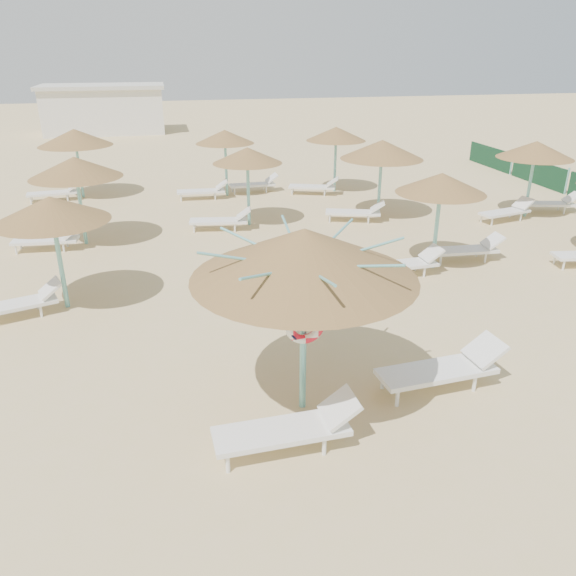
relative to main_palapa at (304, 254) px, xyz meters
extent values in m
plane|color=tan|center=(0.29, 0.13, -2.77)|extent=(120.00, 120.00, 0.00)
cylinder|color=#6BBAB8|center=(0.00, 0.00, -1.44)|extent=(0.11, 0.11, 2.67)
cone|color=olive|center=(0.00, 0.00, 0.01)|extent=(3.56, 3.56, 0.80)
cylinder|color=#6BBAB8|center=(0.00, 0.00, -0.26)|extent=(0.20, 0.20, 0.12)
cylinder|color=#6BBAB8|center=(0.82, 0.00, -0.03)|extent=(1.61, 0.04, 0.40)
cylinder|color=#6BBAB8|center=(0.58, 0.58, -0.03)|extent=(1.17, 1.17, 0.40)
cylinder|color=#6BBAB8|center=(0.00, 0.82, -0.03)|extent=(0.04, 1.61, 0.40)
cylinder|color=#6BBAB8|center=(-0.58, 0.58, -0.03)|extent=(1.17, 1.17, 0.40)
cylinder|color=#6BBAB8|center=(-0.82, 0.00, -0.03)|extent=(1.61, 0.04, 0.40)
cylinder|color=#6BBAB8|center=(-0.58, -0.58, -0.03)|extent=(1.17, 1.17, 0.40)
cylinder|color=#6BBAB8|center=(0.00, -0.82, -0.03)|extent=(0.04, 1.61, 0.40)
cylinder|color=#6BBAB8|center=(0.58, -0.58, -0.03)|extent=(1.17, 1.17, 0.40)
torus|color=red|center=(0.00, -0.10, -1.16)|extent=(0.65, 0.15, 0.65)
cylinder|color=white|center=(-1.44, -1.35, -2.62)|extent=(0.07, 0.07, 0.30)
cylinder|color=white|center=(-1.47, -0.81, -2.62)|extent=(0.07, 0.07, 0.30)
cylinder|color=white|center=(0.02, -1.29, -2.62)|extent=(0.07, 0.07, 0.30)
cylinder|color=white|center=(0.00, -0.74, -2.62)|extent=(0.07, 0.07, 0.30)
cube|color=white|center=(-0.59, -1.04, -2.43)|extent=(2.09, 0.77, 0.09)
cube|color=white|center=(0.34, -1.00, -2.17)|extent=(0.56, 0.68, 0.40)
cylinder|color=white|center=(1.59, -0.35, -2.62)|extent=(0.07, 0.07, 0.32)
cylinder|color=white|center=(1.54, 0.22, -2.62)|extent=(0.07, 0.07, 0.32)
cylinder|color=white|center=(3.11, -0.22, -2.62)|extent=(0.07, 0.07, 0.32)
cylinder|color=white|center=(3.06, 0.34, -2.62)|extent=(0.07, 0.07, 0.32)
cube|color=white|center=(2.47, 0.01, -2.41)|extent=(2.20, 0.88, 0.09)
cube|color=white|center=(3.43, 0.09, -2.14)|extent=(0.60, 0.72, 0.41)
cylinder|color=#6BBAB8|center=(-4.50, 5.10, -1.62)|extent=(0.11, 0.11, 2.30)
cone|color=olive|center=(-4.50, 5.10, -0.39)|extent=(2.52, 2.52, 0.57)
cylinder|color=#6BBAB8|center=(-4.50, 5.10, -0.62)|extent=(0.20, 0.20, 0.12)
cylinder|color=white|center=(-5.00, 4.64, -2.63)|extent=(0.06, 0.06, 0.28)
cylinder|color=white|center=(-5.15, 5.11, -2.63)|extent=(0.06, 0.06, 0.28)
cube|color=white|center=(-5.60, 4.70, -2.45)|extent=(2.00, 1.19, 0.08)
cube|color=white|center=(-4.79, 4.97, -2.21)|extent=(0.65, 0.72, 0.36)
cylinder|color=#6BBAB8|center=(-4.56, 9.86, -1.62)|extent=(0.11, 0.11, 2.30)
cone|color=olive|center=(-4.56, 9.86, -0.38)|extent=(2.73, 2.73, 0.61)
cylinder|color=#6BBAB8|center=(-4.56, 9.86, -0.62)|extent=(0.20, 0.20, 0.12)
cylinder|color=white|center=(-6.47, 9.26, -2.63)|extent=(0.06, 0.06, 0.28)
cylinder|color=white|center=(-6.44, 9.76, -2.63)|extent=(0.06, 0.06, 0.28)
cylinder|color=white|center=(-5.13, 9.17, -2.63)|extent=(0.06, 0.06, 0.28)
cylinder|color=white|center=(-5.10, 9.67, -2.63)|extent=(0.06, 0.06, 0.28)
cube|color=white|center=(-5.66, 9.46, -2.45)|extent=(1.94, 0.74, 0.08)
cube|color=white|center=(-4.81, 9.41, -2.21)|extent=(0.52, 0.63, 0.36)
cylinder|color=#6BBAB8|center=(-5.31, 16.06, -1.62)|extent=(0.11, 0.11, 2.30)
cone|color=olive|center=(-5.31, 16.06, -0.38)|extent=(2.87, 2.87, 0.65)
cylinder|color=#6BBAB8|center=(-5.31, 16.06, -0.62)|extent=(0.20, 0.20, 0.12)
cylinder|color=white|center=(-7.18, 15.32, -2.63)|extent=(0.06, 0.06, 0.28)
cylinder|color=white|center=(-7.23, 15.82, -2.63)|extent=(0.06, 0.06, 0.28)
cylinder|color=white|center=(-5.83, 15.47, -2.63)|extent=(0.06, 0.06, 0.28)
cylinder|color=white|center=(-5.89, 15.97, -2.63)|extent=(0.06, 0.06, 0.28)
cube|color=white|center=(-6.41, 15.66, -2.45)|extent=(1.96, 0.83, 0.08)
cube|color=white|center=(-5.56, 15.76, -2.21)|extent=(0.55, 0.65, 0.36)
cylinder|color=#6BBAB8|center=(0.75, 10.78, -1.62)|extent=(0.11, 0.11, 2.30)
cone|color=olive|center=(0.75, 10.78, -0.40)|extent=(2.32, 2.32, 0.52)
cylinder|color=#6BBAB8|center=(0.75, 10.78, -0.62)|extent=(0.20, 0.20, 0.12)
cylinder|color=white|center=(-1.18, 10.25, -2.63)|extent=(0.06, 0.06, 0.28)
cylinder|color=white|center=(-1.11, 10.74, -2.63)|extent=(0.06, 0.06, 0.28)
cylinder|color=white|center=(0.15, 10.05, -2.63)|extent=(0.06, 0.06, 0.28)
cylinder|color=white|center=(0.23, 10.54, -2.63)|extent=(0.06, 0.06, 0.28)
cube|color=white|center=(-0.35, 10.38, -2.45)|extent=(1.97, 0.90, 0.08)
cube|color=white|center=(0.49, 10.25, -2.21)|extent=(0.57, 0.67, 0.36)
cylinder|color=#6BBAB8|center=(0.49, 15.08, -1.62)|extent=(0.11, 0.11, 2.30)
cone|color=olive|center=(0.49, 15.08, -0.40)|extent=(2.35, 2.35, 0.53)
cylinder|color=#6BBAB8|center=(0.49, 15.08, -0.62)|extent=(0.20, 0.20, 0.12)
cylinder|color=white|center=(-1.42, 14.46, -2.63)|extent=(0.06, 0.06, 0.28)
cylinder|color=white|center=(-1.40, 14.96, -2.63)|extent=(0.06, 0.06, 0.28)
cylinder|color=white|center=(-0.07, 14.41, -2.63)|extent=(0.06, 0.06, 0.28)
cylinder|color=white|center=(-0.05, 14.91, -2.63)|extent=(0.06, 0.06, 0.28)
cube|color=white|center=(-0.61, 14.68, -2.45)|extent=(1.92, 0.69, 0.08)
cube|color=white|center=(0.24, 14.65, -2.21)|extent=(0.51, 0.62, 0.36)
cylinder|color=white|center=(0.80, 15.10, -2.63)|extent=(0.06, 0.06, 0.28)
cylinder|color=white|center=(0.78, 15.60, -2.63)|extent=(0.06, 0.06, 0.28)
cylinder|color=white|center=(2.15, 15.15, -2.63)|extent=(0.06, 0.06, 0.28)
cylinder|color=white|center=(2.13, 15.65, -2.63)|extent=(0.06, 0.06, 0.28)
cube|color=white|center=(1.59, 15.38, -2.45)|extent=(1.92, 0.69, 0.08)
cube|color=white|center=(2.44, 15.41, -2.21)|extent=(0.51, 0.62, 0.36)
cylinder|color=#6BBAB8|center=(5.12, 5.62, -1.62)|extent=(0.11, 0.11, 2.30)
cone|color=olive|center=(5.12, 5.62, -0.39)|extent=(2.38, 2.38, 0.54)
cylinder|color=#6BBAB8|center=(5.12, 5.62, -0.62)|extent=(0.20, 0.20, 0.12)
cylinder|color=white|center=(3.24, 4.93, -2.63)|extent=(0.06, 0.06, 0.28)
cylinder|color=white|center=(3.21, 5.42, -2.63)|extent=(0.06, 0.06, 0.28)
cylinder|color=white|center=(4.59, 5.00, -2.63)|extent=(0.06, 0.06, 0.28)
cylinder|color=white|center=(4.56, 5.49, -2.63)|extent=(0.06, 0.06, 0.28)
cube|color=white|center=(4.02, 5.22, -2.45)|extent=(1.93, 0.72, 0.08)
cube|color=white|center=(4.87, 5.26, -2.21)|extent=(0.52, 0.62, 0.36)
cylinder|color=white|center=(5.41, 5.71, -2.63)|extent=(0.06, 0.06, 0.28)
cylinder|color=white|center=(5.44, 6.21, -2.63)|extent=(0.06, 0.06, 0.28)
cylinder|color=white|center=(6.76, 5.64, -2.63)|extent=(0.06, 0.06, 0.28)
cylinder|color=white|center=(6.79, 6.14, -2.63)|extent=(0.06, 0.06, 0.28)
cube|color=white|center=(6.22, 5.92, -2.45)|extent=(1.93, 0.72, 0.08)
cube|color=white|center=(7.07, 5.87, -2.21)|extent=(0.52, 0.62, 0.36)
cylinder|color=#6BBAB8|center=(5.48, 10.80, -1.62)|extent=(0.11, 0.11, 2.30)
cone|color=olive|center=(5.48, 10.80, -0.38)|extent=(2.90, 2.90, 0.65)
cylinder|color=#6BBAB8|center=(5.48, 10.80, -0.62)|extent=(0.20, 0.20, 0.12)
cylinder|color=white|center=(3.54, 10.41, -2.63)|extent=(0.06, 0.06, 0.28)
cylinder|color=white|center=(3.69, 10.88, -2.63)|extent=(0.06, 0.06, 0.28)
cylinder|color=white|center=(4.82, 9.99, -2.63)|extent=(0.06, 0.06, 0.28)
cylinder|color=white|center=(4.98, 10.46, -2.63)|extent=(0.06, 0.06, 0.28)
cube|color=white|center=(4.38, 10.40, -2.45)|extent=(2.00, 1.18, 0.08)
cube|color=white|center=(5.18, 10.13, -2.21)|extent=(0.65, 0.72, 0.36)
cylinder|color=#6BBAB8|center=(5.06, 14.88, -1.62)|extent=(0.11, 0.11, 2.30)
cone|color=olive|center=(5.06, 14.88, -0.39)|extent=(2.47, 2.47, 0.55)
cylinder|color=#6BBAB8|center=(5.06, 14.88, -0.62)|extent=(0.20, 0.20, 0.12)
cylinder|color=white|center=(3.12, 14.51, -2.63)|extent=(0.06, 0.06, 0.28)
cylinder|color=white|center=(3.29, 14.98, -2.63)|extent=(0.06, 0.06, 0.28)
cylinder|color=white|center=(4.39, 14.06, -2.63)|extent=(0.06, 0.06, 0.28)
cylinder|color=white|center=(4.56, 14.53, -2.63)|extent=(0.06, 0.06, 0.28)
cube|color=white|center=(3.96, 14.48, -2.45)|extent=(2.00, 1.23, 0.08)
cube|color=white|center=(4.76, 14.19, -2.21)|extent=(0.66, 0.73, 0.36)
cylinder|color=white|center=(8.56, 4.63, -2.63)|extent=(0.06, 0.06, 0.28)
cylinder|color=white|center=(8.63, 5.13, -2.63)|extent=(0.06, 0.06, 0.28)
cylinder|color=#6BBAB8|center=(10.70, 9.65, -1.62)|extent=(0.11, 0.11, 2.30)
cone|color=olive|center=(10.70, 9.65, -0.39)|extent=(2.60, 2.60, 0.58)
cylinder|color=#6BBAB8|center=(10.70, 9.65, -0.62)|extent=(0.20, 0.20, 0.12)
cylinder|color=white|center=(8.88, 8.82, -2.63)|extent=(0.06, 0.06, 0.28)
cylinder|color=white|center=(8.76, 9.31, -2.63)|extent=(0.06, 0.06, 0.28)
cylinder|color=white|center=(10.19, 9.13, -2.63)|extent=(0.06, 0.06, 0.28)
cylinder|color=white|center=(10.08, 9.62, -2.63)|extent=(0.06, 0.06, 0.28)
cube|color=white|center=(9.60, 9.25, -2.45)|extent=(1.99, 1.04, 0.08)
cube|color=white|center=(10.43, 9.44, -2.21)|extent=(0.61, 0.70, 0.36)
cylinder|color=white|center=(10.96, 9.89, -2.63)|extent=(0.06, 0.06, 0.28)
cylinder|color=white|center=(11.08, 10.38, -2.63)|extent=(0.06, 0.06, 0.28)
cylinder|color=white|center=(12.28, 9.58, -2.63)|extent=(0.06, 0.06, 0.28)
cylinder|color=white|center=(12.39, 10.07, -2.63)|extent=(0.06, 0.06, 0.28)
cube|color=white|center=(11.80, 9.95, -2.45)|extent=(1.99, 1.04, 0.08)
cube|color=white|center=(12.63, 9.76, -2.21)|extent=(0.61, 0.70, 0.36)
cube|color=silver|center=(-5.71, 35.13, -1.27)|extent=(8.00, 4.00, 3.00)
cube|color=beige|center=(-5.71, 35.13, 0.35)|extent=(8.40, 4.40, 0.25)
cube|color=#174729|center=(14.29, 14.13, -2.27)|extent=(0.08, 3.80, 1.00)
cylinder|color=#6BBAB8|center=(14.29, 12.23, -2.22)|extent=(0.08, 0.08, 1.10)
cube|color=#174729|center=(14.29, 18.13, -2.27)|extent=(0.08, 3.80, 1.00)
cylinder|color=#6BBAB8|center=(14.29, 16.23, -2.22)|extent=(0.08, 0.08, 1.10)
camera|label=1|loc=(-1.98, -7.81, 2.92)|focal=35.00mm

